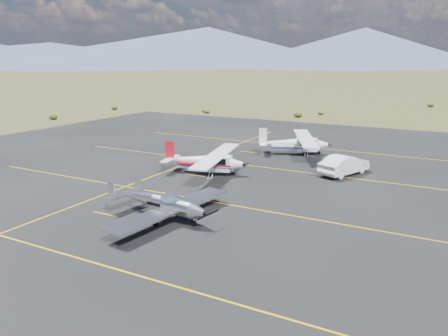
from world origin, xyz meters
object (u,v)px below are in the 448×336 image
Objects in this scene: aircraft_cessna at (205,160)px; aircraft_plain at (295,143)px; sedan at (344,165)px; aircraft_low_wing at (163,203)px.

aircraft_cessna is 12.12m from aircraft_plain.
sedan is (6.57, -5.84, -0.35)m from aircraft_plain.
sedan is (10.75, 5.54, -0.33)m from aircraft_cessna.
aircraft_plain is 8.80m from sedan.
sedan is at bearing 72.19° from aircraft_low_wing.
aircraft_plain reaches higher than aircraft_low_wing.
aircraft_cessna is at bearing -134.54° from aircraft_plain.
aircraft_cessna is at bearing 113.92° from aircraft_low_wing.
aircraft_low_wing reaches higher than sedan.
aircraft_cessna reaches higher than sedan.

